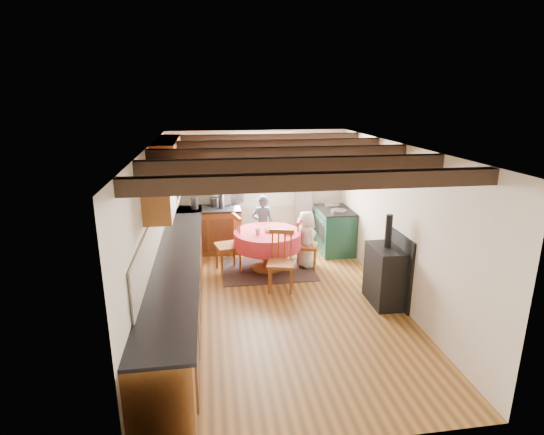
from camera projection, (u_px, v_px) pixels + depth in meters
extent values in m
cube|color=#A46B2D|center=(280.00, 304.00, 6.50)|extent=(3.60, 5.50, 0.00)
cube|color=white|center=(281.00, 146.00, 5.82)|extent=(3.60, 5.50, 0.00)
cube|color=silver|center=(258.00, 189.00, 8.77)|extent=(3.60, 0.00, 2.40)
cube|color=silver|center=(335.00, 329.00, 3.55)|extent=(3.60, 0.00, 2.40)
cube|color=silver|center=(153.00, 235.00, 5.90)|extent=(0.00, 5.50, 2.40)
cube|color=silver|center=(397.00, 224.00, 6.42)|extent=(0.00, 5.50, 2.40)
cube|color=black|center=(317.00, 181.00, 3.95)|extent=(3.60, 0.16, 0.16)
cube|color=black|center=(295.00, 164.00, 4.90)|extent=(3.60, 0.16, 0.16)
cube|color=black|center=(281.00, 153.00, 5.85)|extent=(3.60, 0.16, 0.16)
cube|color=black|center=(270.00, 145.00, 6.80)|extent=(3.60, 0.16, 0.16)
cube|color=black|center=(262.00, 138.00, 7.75)|extent=(3.60, 0.16, 0.16)
cube|color=beige|center=(157.00, 229.00, 6.19)|extent=(0.02, 4.50, 0.55)
cube|color=beige|center=(209.00, 191.00, 8.61)|extent=(1.40, 0.02, 0.55)
cube|color=brown|center=(178.00, 284.00, 6.16)|extent=(0.60, 5.30, 0.88)
cube|color=brown|center=(208.00, 231.00, 8.55)|extent=(1.30, 0.60, 0.88)
cube|color=black|center=(178.00, 254.00, 6.03)|extent=(0.64, 5.30, 0.04)
cube|color=black|center=(207.00, 209.00, 8.40)|extent=(1.30, 0.64, 0.04)
cube|color=brown|center=(169.00, 167.00, 6.86)|extent=(0.34, 1.80, 0.90)
cube|color=brown|center=(159.00, 190.00, 5.45)|extent=(0.34, 0.90, 0.70)
cube|color=white|center=(263.00, 170.00, 8.66)|extent=(1.34, 0.03, 1.54)
cube|color=white|center=(263.00, 170.00, 8.66)|extent=(1.20, 0.01, 1.40)
cube|color=#9D9D9D|center=(222.00, 196.00, 8.60)|extent=(0.35, 0.10, 2.10)
cube|color=#9D9D9D|center=(304.00, 193.00, 8.84)|extent=(0.35, 0.10, 2.10)
cylinder|color=black|center=(263.00, 141.00, 8.41)|extent=(2.00, 0.03, 0.03)
cube|color=gold|center=(348.00, 167.00, 8.46)|extent=(0.04, 0.50, 0.60)
cylinder|color=silver|center=(308.00, 164.00, 8.75)|extent=(0.30, 0.02, 0.30)
cube|color=#432D28|center=(268.00, 269.00, 7.78)|extent=(1.66, 1.29, 0.01)
imported|color=#384F58|center=(263.00, 225.00, 8.39)|extent=(0.46, 0.33, 1.21)
imported|color=white|center=(306.00, 239.00, 7.78)|extent=(0.49, 0.60, 1.06)
imported|color=silver|center=(288.00, 232.00, 7.49)|extent=(0.26, 0.26, 0.05)
imported|color=silver|center=(269.00, 230.00, 7.58)|extent=(0.22, 0.22, 0.06)
imported|color=silver|center=(258.00, 231.00, 7.45)|extent=(0.13, 0.13, 0.10)
cylinder|color=#262628|center=(195.00, 203.00, 8.29)|extent=(0.14, 0.14, 0.24)
cylinder|color=#262628|center=(215.00, 202.00, 8.47)|extent=(0.17, 0.17, 0.19)
cylinder|color=#262628|center=(221.00, 201.00, 8.34)|extent=(0.11, 0.11, 0.30)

